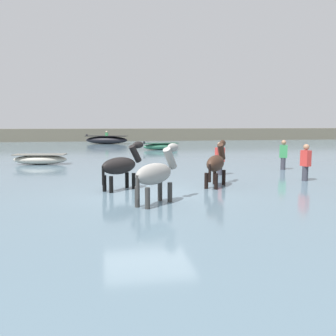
% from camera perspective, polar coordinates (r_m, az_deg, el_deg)
% --- Properties ---
extents(ground_plane, '(120.00, 120.00, 0.00)m').
position_cam_1_polar(ground_plane, '(10.49, -3.23, -5.84)').
color(ground_plane, gray).
extents(water_surface, '(90.00, 90.00, 0.37)m').
position_cam_1_polar(water_surface, '(20.31, -6.54, 0.86)').
color(water_surface, slate).
rests_on(water_surface, ground).
extents(horse_lead_black, '(1.45, 1.25, 1.78)m').
position_cam_1_polar(horse_lead_black, '(10.84, -7.33, 0.16)').
color(horse_lead_black, black).
rests_on(horse_lead_black, ground).
extents(horse_trailing_dark_bay, '(1.15, 1.52, 1.79)m').
position_cam_1_polar(horse_trailing_dark_bay, '(11.43, 7.49, 0.54)').
color(horse_trailing_dark_bay, '#382319').
rests_on(horse_trailing_dark_bay, ground).
extents(horse_flank_grey, '(1.39, 1.39, 1.82)m').
position_cam_1_polar(horse_flank_grey, '(8.83, -1.91, -1.15)').
color(horse_flank_grey, gray).
rests_on(horse_flank_grey, ground).
extents(boat_mid_channel, '(2.82, 1.29, 0.64)m').
position_cam_1_polar(boat_mid_channel, '(27.54, -1.12, 3.39)').
color(boat_mid_channel, '#337556').
rests_on(boat_mid_channel, water_surface).
extents(boat_near_starboard, '(4.29, 2.47, 1.26)m').
position_cam_1_polar(boat_near_starboard, '(35.85, -9.52, 4.34)').
color(boat_near_starboard, black).
rests_on(boat_near_starboard, water_surface).
extents(boat_far_offshore, '(2.60, 1.12, 0.49)m').
position_cam_1_polar(boat_far_offshore, '(18.59, -19.25, 1.29)').
color(boat_far_offshore, '#B2AD9E').
rests_on(boat_far_offshore, water_surface).
extents(person_wading_close, '(0.27, 0.36, 1.63)m').
position_cam_1_polar(person_wading_close, '(13.30, 20.57, 0.22)').
color(person_wading_close, '#383842').
rests_on(person_wading_close, ground).
extents(person_wading_mid, '(0.35, 0.24, 1.63)m').
position_cam_1_polar(person_wading_mid, '(14.01, 8.05, 0.92)').
color(person_wading_mid, '#383842').
rests_on(person_wading_mid, ground).
extents(person_onlooker_left, '(0.38, 0.33, 1.63)m').
position_cam_1_polar(person_onlooker_left, '(16.27, 17.47, 1.49)').
color(person_onlooker_left, '#383842').
rests_on(person_onlooker_left, ground).
extents(far_shoreline, '(80.00, 2.40, 1.75)m').
position_cam_1_polar(far_shoreline, '(42.24, -8.35, 4.89)').
color(far_shoreline, '#605B4C').
rests_on(far_shoreline, ground).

